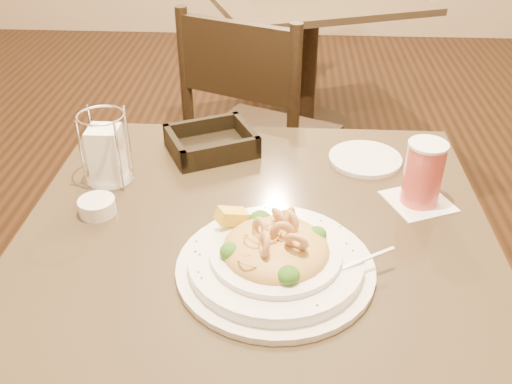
# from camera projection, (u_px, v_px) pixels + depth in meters

# --- Properties ---
(main_table) EXTENTS (0.90, 0.90, 0.72)m
(main_table) POSITION_uv_depth(u_px,v_px,m) (255.00, 319.00, 1.20)
(main_table) COLOR black
(main_table) RESTS_ON ground
(background_table) EXTENTS (1.16, 1.16, 0.72)m
(background_table) POSITION_uv_depth(u_px,v_px,m) (306.00, 39.00, 2.76)
(background_table) COLOR black
(background_table) RESTS_ON ground
(dining_chair_near) EXTENTS (0.55, 0.55, 0.93)m
(dining_chair_near) POSITION_uv_depth(u_px,v_px,m) (257.00, 136.00, 1.88)
(dining_chair_near) COLOR black
(dining_chair_near) RESTS_ON ground
(pasta_bowl) EXTENTS (0.37, 0.34, 0.11)m
(pasta_bowl) POSITION_uv_depth(u_px,v_px,m) (275.00, 256.00, 0.97)
(pasta_bowl) COLOR white
(pasta_bowl) RESTS_ON main_table
(drink_glass) EXTENTS (0.16, 0.16, 0.14)m
(drink_glass) POSITION_uv_depth(u_px,v_px,m) (423.00, 174.00, 1.13)
(drink_glass) COLOR white
(drink_glass) RESTS_ON main_table
(bread_basket) EXTENTS (0.24, 0.22, 0.05)m
(bread_basket) POSITION_uv_depth(u_px,v_px,m) (212.00, 144.00, 1.33)
(bread_basket) COLOR black
(bread_basket) RESTS_ON main_table
(napkin_caddy) EXTENTS (0.10, 0.10, 0.16)m
(napkin_caddy) POSITION_uv_depth(u_px,v_px,m) (107.00, 153.00, 1.20)
(napkin_caddy) COLOR silver
(napkin_caddy) RESTS_ON main_table
(side_plate) EXTENTS (0.21, 0.21, 0.01)m
(side_plate) POSITION_uv_depth(u_px,v_px,m) (365.00, 159.00, 1.30)
(side_plate) COLOR white
(side_plate) RESTS_ON main_table
(butter_ramekin) EXTENTS (0.09, 0.09, 0.03)m
(butter_ramekin) POSITION_uv_depth(u_px,v_px,m) (97.00, 207.00, 1.12)
(butter_ramekin) COLOR white
(butter_ramekin) RESTS_ON main_table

